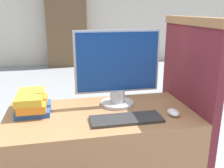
# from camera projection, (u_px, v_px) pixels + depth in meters

# --- Properties ---
(wall_back) EXTENTS (12.00, 0.06, 2.80)m
(wall_back) POSITION_uv_depth(u_px,v_px,m) (67.00, 6.00, 5.98)
(wall_back) COLOR beige
(wall_back) RESTS_ON ground_plane
(desk) EXTENTS (1.12, 0.58, 0.74)m
(desk) POSITION_uv_depth(u_px,v_px,m) (101.00, 166.00, 1.61)
(desk) COLOR #9E7047
(desk) RESTS_ON ground_plane
(carrel_divider) EXTENTS (0.07, 0.68, 1.29)m
(carrel_divider) POSITION_uv_depth(u_px,v_px,m) (185.00, 114.00, 1.68)
(carrel_divider) COLOR maroon
(carrel_divider) RESTS_ON ground_plane
(monitor) EXTENTS (0.54, 0.21, 0.48)m
(monitor) POSITION_uv_depth(u_px,v_px,m) (117.00, 69.00, 1.56)
(monitor) COLOR #B7B7BC
(monitor) RESTS_ON desk
(keyboard) EXTENTS (0.41, 0.15, 0.02)m
(keyboard) POSITION_uv_depth(u_px,v_px,m) (126.00, 119.00, 1.40)
(keyboard) COLOR #2D2D2D
(keyboard) RESTS_ON desk
(mouse) EXTENTS (0.07, 0.10, 0.04)m
(mouse) POSITION_uv_depth(u_px,v_px,m) (173.00, 112.00, 1.46)
(mouse) COLOR white
(mouse) RESTS_ON desk
(book_stack) EXTENTS (0.20, 0.27, 0.12)m
(book_stack) POSITION_uv_depth(u_px,v_px,m) (32.00, 103.00, 1.50)
(book_stack) COLOR #285199
(book_stack) RESTS_ON desk
(bookshelf_far) EXTENTS (0.93, 0.32, 1.85)m
(bookshelf_far) POSITION_uv_depth(u_px,v_px,m) (67.00, 27.00, 5.88)
(bookshelf_far) COLOR brown
(bookshelf_far) RESTS_ON ground_plane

